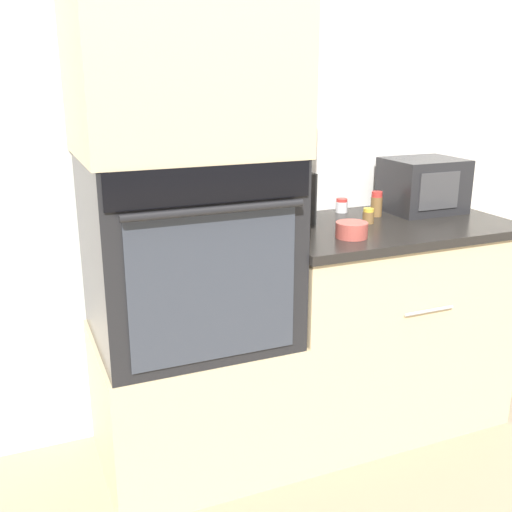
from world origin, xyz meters
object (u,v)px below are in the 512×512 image
at_px(condiment_jar_back, 342,206).
at_px(condiment_jar_near, 302,223).
at_px(bowl, 352,230).
at_px(condiment_jar_mid, 376,204).
at_px(knife_block, 295,197).
at_px(wall_oven, 187,249).
at_px(condiment_jar_far, 368,216).
at_px(microwave, 423,185).

bearing_deg(condiment_jar_back, condiment_jar_near, -140.96).
bearing_deg(bowl, condiment_jar_near, 141.95).
bearing_deg(condiment_jar_near, bowl, -38.05).
bearing_deg(condiment_jar_mid, condiment_jar_near, -161.16).
distance_m(knife_block, condiment_jar_near, 0.19).
height_order(wall_oven, condiment_jar_near, wall_oven).
xyz_separation_m(bowl, condiment_jar_near, (-0.15, 0.12, 0.01)).
height_order(wall_oven, condiment_jar_far, wall_oven).
xyz_separation_m(wall_oven, microwave, (1.12, 0.12, 0.13)).
bearing_deg(microwave, condiment_jar_mid, -178.85).
distance_m(wall_oven, bowl, 0.61).
relative_size(condiment_jar_near, condiment_jar_mid, 0.80).
height_order(microwave, bowl, microwave).
bearing_deg(wall_oven, bowl, -13.58).
distance_m(bowl, condiment_jar_near, 0.19).
relative_size(microwave, bowl, 2.69).
height_order(bowl, condiment_jar_mid, condiment_jar_mid).
height_order(wall_oven, condiment_jar_back, wall_oven).
distance_m(microwave, condiment_jar_back, 0.37).
height_order(microwave, condiment_jar_back, microwave).
bearing_deg(knife_block, microwave, -2.12).
xyz_separation_m(knife_block, condiment_jar_near, (-0.05, -0.17, -0.06)).
relative_size(microwave, knife_block, 1.28).
bearing_deg(microwave, condiment_jar_near, -167.25).
xyz_separation_m(wall_oven, bowl, (0.60, -0.14, 0.04)).
distance_m(bowl, condiment_jar_back, 0.43).
relative_size(microwave, condiment_jar_far, 5.22).
bearing_deg(condiment_jar_mid, bowl, -137.16).
xyz_separation_m(knife_block, condiment_jar_back, (0.28, 0.09, -0.08)).
xyz_separation_m(condiment_jar_far, condiment_jar_back, (0.00, 0.22, -0.00)).
xyz_separation_m(condiment_jar_near, condiment_jar_back, (0.33, 0.27, -0.01)).
distance_m(condiment_jar_near, condiment_jar_mid, 0.46).
bearing_deg(microwave, wall_oven, -173.70).
bearing_deg(wall_oven, condiment_jar_near, -3.62).
bearing_deg(microwave, knife_block, 177.88).
relative_size(knife_block, condiment_jar_far, 4.09).
bearing_deg(condiment_jar_near, knife_block, 73.23).
bearing_deg(wall_oven, microwave, 6.30).
xyz_separation_m(microwave, condiment_jar_mid, (-0.24, -0.00, -0.06)).
bearing_deg(condiment_jar_mid, condiment_jar_far, -136.65).
distance_m(microwave, bowl, 0.59).
bearing_deg(condiment_jar_mid, wall_oven, -172.31).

